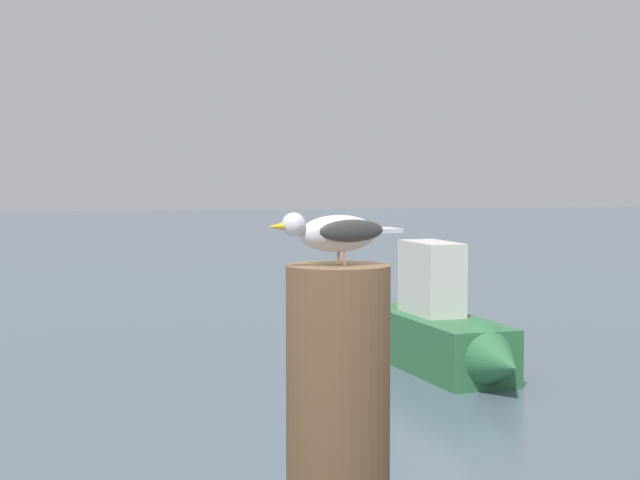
# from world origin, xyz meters

# --- Properties ---
(mooring_post) EXTENTS (0.28, 0.28, 1.02)m
(mooring_post) POSITION_xyz_m (0.28, -0.30, 1.94)
(mooring_post) COLOR #4C3823
(mooring_post) RESTS_ON harbor_quay
(seagull) EXTENTS (0.39, 0.19, 0.14)m
(seagull) POSITION_xyz_m (0.28, -0.30, 2.54)
(seagull) COLOR tan
(seagull) RESTS_ON mooring_post
(boat_green) EXTENTS (1.34, 3.67, 1.71)m
(boat_green) POSITION_xyz_m (4.01, 10.15, 0.52)
(boat_green) COLOR #2D6B3D
(boat_green) RESTS_ON ground_plane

